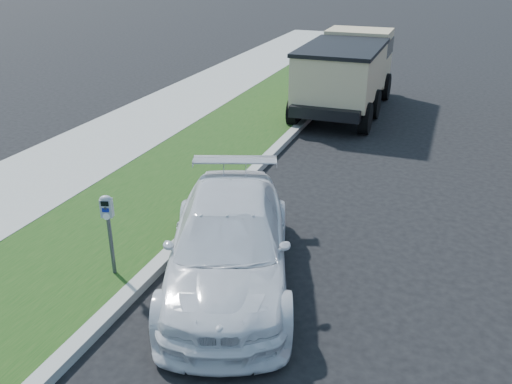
% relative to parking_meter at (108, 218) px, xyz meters
% --- Properties ---
extents(ground, '(120.00, 120.00, 0.00)m').
position_rel_parking_meter_xyz_m(ground, '(3.10, 0.96, -1.12)').
color(ground, black).
rests_on(ground, ground).
extents(streetside, '(6.12, 50.00, 0.15)m').
position_rel_parking_meter_xyz_m(streetside, '(-2.47, 2.96, -1.05)').
color(streetside, gray).
rests_on(streetside, ground).
extents(parking_meter, '(0.22, 0.17, 1.37)m').
position_rel_parking_meter_xyz_m(parking_meter, '(0.00, 0.00, 0.00)').
color(parking_meter, '#3F4247').
rests_on(parking_meter, ground).
extents(white_wagon, '(3.37, 5.01, 1.35)m').
position_rel_parking_meter_xyz_m(white_wagon, '(1.73, 0.72, -0.45)').
color(white_wagon, silver).
rests_on(white_wagon, ground).
extents(dump_truck, '(2.47, 6.01, 2.34)m').
position_rel_parking_meter_xyz_m(dump_truck, '(1.31, 11.37, 0.20)').
color(dump_truck, black).
rests_on(dump_truck, ground).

